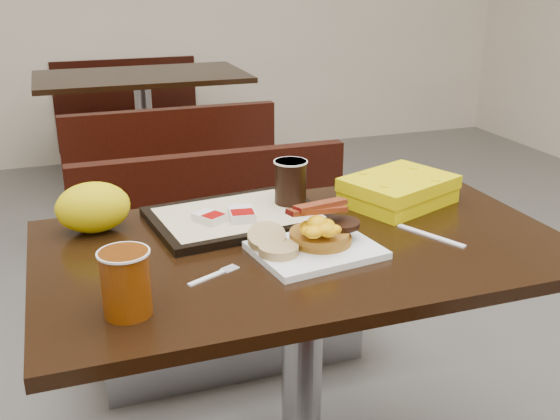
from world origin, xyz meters
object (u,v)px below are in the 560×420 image
object	(u,v)px
platter	(316,250)
clamshell	(398,190)
fork	(207,278)
table_far	(146,137)
hashbrown_sleeve_right	(242,214)
paper_bag	(93,207)
bench_far_s	(167,172)
pancake_stack	(321,236)
table_near	(302,380)
hashbrown_sleeve_left	(209,217)
bench_near_n	(229,270)
knife	(431,236)
tray	(237,217)
coffee_cup_far	(291,182)
coffee_cup_near	(126,283)
bench_far_n	(131,116)

from	to	relation	value
platter	clamshell	world-z (taller)	clamshell
fork	table_far	bearing A→B (deg)	58.92
hashbrown_sleeve_right	paper_bag	world-z (taller)	paper_bag
bench_far_s	pancake_stack	size ratio (longest dim) A/B	7.21
table_near	pancake_stack	xyz separation A→B (m)	(0.02, -0.04, 0.40)
table_far	bench_far_s	bearing A→B (deg)	-90.00
fork	hashbrown_sleeve_right	bearing A→B (deg)	34.01
pancake_stack	hashbrown_sleeve_left	world-z (taller)	pancake_stack
table_near	table_far	world-z (taller)	same
bench_near_n	pancake_stack	bearing A→B (deg)	-88.22
table_far	paper_bag	bearing A→B (deg)	-100.65
bench_near_n	clamshell	size ratio (longest dim) A/B	3.67
fork	knife	world-z (taller)	same
fork	clamshell	bearing A→B (deg)	-1.04
table_near	tray	world-z (taller)	tray
table_near	table_far	bearing A→B (deg)	90.00
platter	coffee_cup_far	distance (m)	0.29
coffee_cup_near	hashbrown_sleeve_left	xyz separation A→B (m)	(0.24, 0.35, -0.03)
table_near	hashbrown_sleeve_left	distance (m)	0.47
coffee_cup_near	knife	bearing A→B (deg)	10.50
coffee_cup_near	paper_bag	world-z (taller)	coffee_cup_near
coffee_cup_near	bench_far_s	bearing A→B (deg)	78.66
fork	hashbrown_sleeve_left	world-z (taller)	hashbrown_sleeve_left
table_near	fork	size ratio (longest dim) A/B	9.60
bench_far_s	bench_far_n	world-z (taller)	same
bench_far_s	tray	xyz separation A→B (m)	(-0.11, -1.72, 0.40)
bench_far_n	platter	size ratio (longest dim) A/B	3.79
platter	knife	distance (m)	0.29
coffee_cup_far	paper_bag	distance (m)	0.49
bench_near_n	knife	size ratio (longest dim) A/B	5.54
clamshell	paper_bag	xyz separation A→B (m)	(-0.78, 0.07, 0.02)
bench_near_n	tray	bearing A→B (deg)	-101.59
bench_near_n	coffee_cup_near	bearing A→B (deg)	-115.10
hashbrown_sleeve_left	fork	bearing A→B (deg)	-135.71
coffee_cup_near	knife	distance (m)	0.73
bench_near_n	hashbrown_sleeve_right	bearing A→B (deg)	-100.79
bench_near_n	bench_far_s	bearing A→B (deg)	90.00
platter	coffee_cup_near	world-z (taller)	coffee_cup_near
knife	clamshell	xyz separation A→B (m)	(0.04, 0.23, 0.03)
tray	pancake_stack	bearing A→B (deg)	-67.13
hashbrown_sleeve_right	bench_far_s	bearing A→B (deg)	94.33
hashbrown_sleeve_left	bench_far_n	bearing A→B (deg)	55.88
table_far	fork	bearing A→B (deg)	-95.35
knife	tray	distance (m)	0.47
table_near	pancake_stack	world-z (taller)	pancake_stack
bench_far_s	clamshell	world-z (taller)	clamshell
table_far	pancake_stack	size ratio (longest dim) A/B	8.65
table_far	fork	xyz separation A→B (m)	(-0.25, -2.71, 0.38)
bench_near_n	hashbrown_sleeve_right	size ratio (longest dim) A/B	12.33
table_far	bench_far_n	world-z (taller)	table_far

